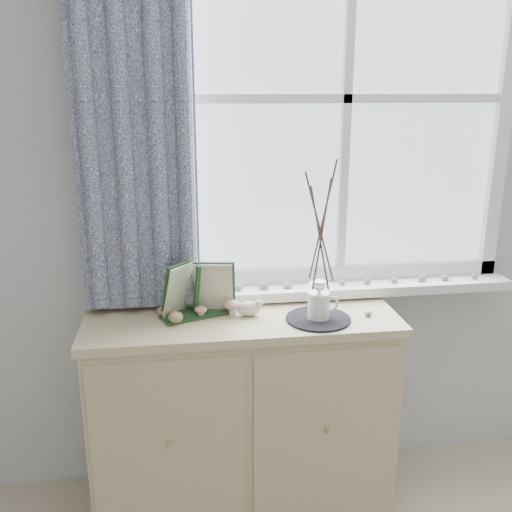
% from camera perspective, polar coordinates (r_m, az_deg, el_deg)
% --- Properties ---
extents(sideboard, '(1.20, 0.45, 0.85)m').
position_cam_1_polar(sideboard, '(2.40, -1.39, -15.40)').
color(sideboard, tan).
rests_on(sideboard, ground).
extents(botanical_book, '(0.34, 0.23, 0.22)m').
position_cam_1_polar(botanical_book, '(2.15, -5.91, -3.48)').
color(botanical_book, '#1E3F20').
rests_on(botanical_book, sideboard).
extents(toadstool_cluster, '(0.18, 0.15, 0.09)m').
position_cam_1_polar(toadstool_cluster, '(2.23, -3.89, -4.32)').
color(toadstool_cluster, silver).
rests_on(toadstool_cluster, sideboard).
extents(wooden_eggs, '(0.10, 0.11, 0.07)m').
position_cam_1_polar(wooden_eggs, '(2.17, -8.57, -5.74)').
color(wooden_eggs, tan).
rests_on(wooden_eggs, sideboard).
extents(songbird_figurine, '(0.13, 0.07, 0.06)m').
position_cam_1_polar(songbird_figurine, '(2.19, -0.75, -5.20)').
color(songbird_figurine, white).
rests_on(songbird_figurine, sideboard).
extents(crocheted_doily, '(0.25, 0.25, 0.01)m').
position_cam_1_polar(crocheted_doily, '(2.17, 6.23, -6.26)').
color(crocheted_doily, black).
rests_on(crocheted_doily, sideboard).
extents(twig_pitcher, '(0.23, 0.23, 0.62)m').
position_cam_1_polar(twig_pitcher, '(2.06, 6.54, 2.83)').
color(twig_pitcher, white).
rests_on(twig_pitcher, crocheted_doily).
extents(sideboard_pebbles, '(0.33, 0.23, 0.02)m').
position_cam_1_polar(sideboard_pebbles, '(2.25, 6.31, -5.28)').
color(sideboard_pebbles, '#939396').
rests_on(sideboard_pebbles, sideboard).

